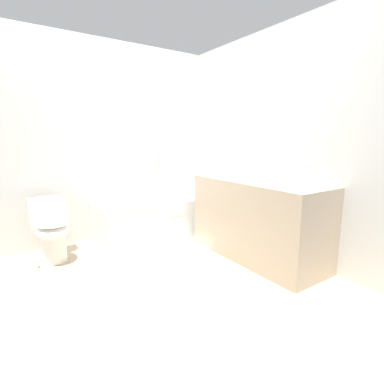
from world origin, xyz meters
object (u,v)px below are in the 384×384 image
at_px(water_bottle_0, 221,166).
at_px(drinking_glass_0, 276,179).
at_px(bathtub, 160,216).
at_px(sink_basin, 251,178).
at_px(drinking_glass_1, 313,184).
at_px(toilet, 51,230).
at_px(water_bottle_3, 303,176).
at_px(water_bottle_5, 236,169).
at_px(water_bottle_1, 224,166).
at_px(water_bottle_2, 276,173).
at_px(toilet_paper_roll, 31,264).
at_px(water_bottle_4, 238,168).
at_px(soap_dish, 286,185).
at_px(sink_faucet, 263,175).
at_px(bath_mat, 196,245).

xyz_separation_m(water_bottle_0, drinking_glass_0, (-0.04, -0.86, -0.05)).
relative_size(bathtub, water_bottle_0, 7.47).
bearing_deg(sink_basin, drinking_glass_1, -86.93).
distance_m(bathtub, toilet, 1.30).
height_order(water_bottle_3, water_bottle_5, water_bottle_3).
xyz_separation_m(water_bottle_1, water_bottle_2, (0.05, -0.72, -0.01)).
bearing_deg(water_bottle_1, bathtub, 127.17).
bearing_deg(toilet_paper_roll, water_bottle_4, -19.86).
height_order(sink_basin, soap_dish, sink_basin).
xyz_separation_m(toilet, water_bottle_4, (1.80, -0.85, 0.62)).
distance_m(toilet, water_bottle_2, 2.35).
height_order(toilet, drinking_glass_1, drinking_glass_1).
distance_m(sink_faucet, drinking_glass_1, 0.71).
relative_size(water_bottle_4, drinking_glass_0, 2.32).
relative_size(sink_basin, drinking_glass_0, 2.77).
distance_m(sink_faucet, drinking_glass_0, 0.36).
relative_size(water_bottle_1, water_bottle_4, 0.96).
distance_m(toilet, sink_faucet, 2.29).
height_order(water_bottle_0, drinking_glass_0, water_bottle_0).
bearing_deg(water_bottle_2, water_bottle_5, 91.38).
xyz_separation_m(water_bottle_3, bath_mat, (-0.33, 1.15, -0.93)).
height_order(drinking_glass_1, soap_dish, drinking_glass_1).
relative_size(bathtub, water_bottle_3, 7.17).
relative_size(sink_basin, drinking_glass_1, 2.84).
bearing_deg(sink_faucet, toilet_paper_roll, 156.69).
bearing_deg(water_bottle_5, soap_dish, -93.64).
xyz_separation_m(water_bottle_5, toilet_paper_roll, (-2.06, 0.65, -0.87)).
distance_m(toilet, soap_dish, 2.39).
distance_m(soap_dish, toilet_paper_roll, 2.56).
height_order(toilet, bath_mat, toilet).
xyz_separation_m(bathtub, soap_dish, (0.49, -1.56, 0.58)).
distance_m(water_bottle_3, water_bottle_5, 0.88).
bearing_deg(water_bottle_5, water_bottle_4, -117.90).
height_order(drinking_glass_1, toilet_paper_roll, drinking_glass_1).
bearing_deg(sink_basin, toilet_paper_roll, 154.90).
xyz_separation_m(water_bottle_1, water_bottle_3, (0.01, -1.05, -0.00)).
distance_m(water_bottle_5, soap_dish, 0.73).
height_order(sink_faucet, soap_dish, sink_faucet).
distance_m(water_bottle_2, drinking_glass_1, 0.44).
distance_m(sink_faucet, soap_dish, 0.47).
bearing_deg(water_bottle_1, water_bottle_3, -89.26).
bearing_deg(bath_mat, soap_dish, -72.75).
xyz_separation_m(drinking_glass_1, toilet_paper_roll, (-2.04, 1.63, -0.83)).
bearing_deg(toilet_paper_roll, water_bottle_2, -30.07).
height_order(water_bottle_0, water_bottle_4, water_bottle_4).
bearing_deg(drinking_glass_1, toilet_paper_roll, 141.28).
height_order(sink_basin, toilet_paper_roll, sink_basin).
distance_m(drinking_glass_1, toilet_paper_roll, 2.74).
relative_size(water_bottle_2, water_bottle_3, 0.92).
xyz_separation_m(toilet, bath_mat, (1.48, -0.50, -0.32)).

